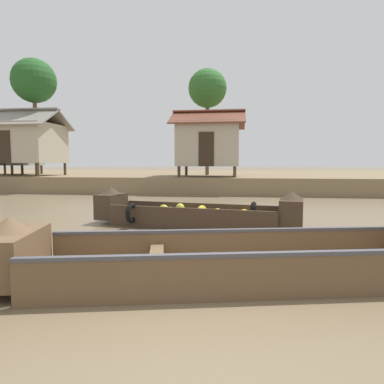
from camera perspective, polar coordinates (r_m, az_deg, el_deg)
name	(u,v)px	position (r m, az deg, el deg)	size (l,w,h in m)	color
ground_plane	(223,203)	(14.19, 5.29, -1.92)	(300.00, 300.00, 0.00)	#726047
riverbank_strip	(230,179)	(27.21, 6.39, 2.23)	(160.00, 20.00, 0.92)	#7F6B4C
banana_boat	(195,214)	(8.87, 0.44, -3.70)	(5.48, 1.93, 1.00)	#3D2D21
viewer_boat	(241,259)	(4.97, 8.23, -11.06)	(7.08, 2.77, 0.94)	brown
stilt_house_left	(12,147)	(26.65, -27.87, 6.66)	(3.96, 3.11, 3.66)	#4C3826
stilt_house_mid_left	(23,142)	(23.30, -26.44, 7.43)	(4.83, 3.92, 4.04)	#4C3826
stilt_house_mid_right	(209,144)	(19.57, 2.81, 8.09)	(4.08, 3.57, 3.74)	#4C3826
palm_tree_mid	(207,89)	(22.52, 2.60, 16.79)	(2.42, 2.42, 6.70)	brown
palm_tree_far	(34,82)	(23.86, -24.91, 16.40)	(2.65, 2.65, 7.10)	brown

